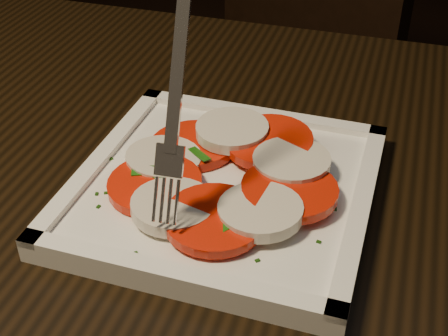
# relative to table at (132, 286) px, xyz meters

# --- Properties ---
(table) EXTENTS (1.25, 0.88, 0.75)m
(table) POSITION_rel_table_xyz_m (0.00, 0.00, 0.00)
(table) COLOR black
(table) RESTS_ON ground
(chair) EXTENTS (0.55, 0.55, 0.93)m
(chair) POSITION_rel_table_xyz_m (-0.08, 0.72, -0.12)
(chair) COLOR black
(chair) RESTS_ON ground
(plate) EXTENTS (0.25, 0.25, 0.01)m
(plate) POSITION_rel_table_xyz_m (0.08, 0.04, 0.11)
(plate) COLOR white
(plate) RESTS_ON table
(caprese_salad) EXTENTS (0.20, 0.20, 0.02)m
(caprese_salad) POSITION_rel_table_xyz_m (0.08, 0.04, 0.12)
(caprese_salad) COLOR red
(caprese_salad) RESTS_ON plate
(fork) EXTENTS (0.04, 0.09, 0.17)m
(fork) POSITION_rel_table_xyz_m (0.06, 0.00, 0.22)
(fork) COLOR white
(fork) RESTS_ON caprese_salad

